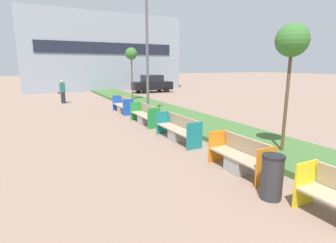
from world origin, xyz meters
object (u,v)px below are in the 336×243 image
Objects in this scene: bench_green_frame at (145,116)px; sapling_tree_far at (131,55)px; pedestrian_walking at (63,91)px; street_lamp_post at (147,39)px; bench_orange_frame at (240,159)px; parked_car_distant at (152,84)px; litter_bin at (272,177)px; sapling_tree_near at (292,43)px; bench_teal_frame at (178,131)px; bench_blue_frame at (123,107)px.

sapling_tree_far is (2.07, 7.70, 3.25)m from bench_green_frame.
street_lamp_post is at bearing -67.94° from pedestrian_walking.
parked_car_distant is at bearing 72.46° from bench_orange_frame.
street_lamp_post is at bearing 83.67° from litter_bin.
bench_orange_frame is 0.45× the size of sapling_tree_far.
bench_teal_frame is at bearing 124.46° from sapling_tree_near.
pedestrian_walking is (-2.83, 9.56, 0.53)m from bench_green_frame.
bench_green_frame is 0.55× the size of parked_car_distant.
parked_car_distant is at bearing 58.28° from bench_blue_frame.
bench_orange_frame is at bearing -90.02° from bench_blue_frame.
bench_teal_frame is 2.51× the size of litter_bin.
bench_green_frame is 0.58× the size of sapling_tree_near.
sapling_tree_near is at bearing -55.54° from bench_teal_frame.
parked_car_distant reaches higher than bench_teal_frame.
bench_orange_frame is 1.93× the size of litter_bin.
bench_blue_frame is 10.58m from sapling_tree_near.
bench_teal_frame is 0.57× the size of parked_car_distant.
sapling_tree_near is 21.28m from parked_car_distant.
street_lamp_post reaches higher than litter_bin.
pedestrian_walking is at bearing 99.86° from bench_orange_frame.
pedestrian_walking reaches higher than bench_orange_frame.
bench_orange_frame is at bearing -170.04° from sapling_tree_near.
parked_car_distant is at bearing 77.55° from sapling_tree_near.
litter_bin is at bearing -92.90° from bench_green_frame.
bench_orange_frame is 3.39m from bench_teal_frame.
bench_teal_frame is 1.12× the size of bench_blue_frame.
sapling_tree_near is (1.47, -7.41, -0.69)m from street_lamp_post.
litter_bin is 23.51m from parked_car_distant.
litter_bin is at bearing -94.90° from bench_teal_frame.
parked_car_distant is (6.02, 13.22, -3.24)m from street_lamp_post.
pedestrian_walking is (-4.91, 15.90, -2.56)m from sapling_tree_near.
parked_car_distant is at bearing 65.51° from street_lamp_post.
bench_orange_frame is 22.02m from parked_car_distant.
sapling_tree_far is 5.91m from pedestrian_walking.
sapling_tree_far is 8.45m from parked_car_distant.
sapling_tree_far is (2.49, 15.84, 3.13)m from litter_bin.
litter_bin is (-0.41, -1.43, 0.13)m from bench_orange_frame.
pedestrian_walking is at bearing 97.79° from litter_bin.
litter_bin is 16.34m from sapling_tree_far.
parked_car_distant reaches higher than litter_bin.
street_lamp_post reaches higher than bench_teal_frame.
sapling_tree_near is at bearing 9.96° from bench_orange_frame.
street_lamp_post is at bearing -111.92° from parked_car_distant.
sapling_tree_far reaches higher than bench_teal_frame.
bench_teal_frame is at bearing -77.59° from pedestrian_walking.
bench_orange_frame is 0.44× the size of parked_car_distant.
bench_orange_frame is at bearing 74.14° from litter_bin.
sapling_tree_far is (1.47, 6.64, -0.54)m from street_lamp_post.
bench_teal_frame is 4.83m from litter_bin.
bench_orange_frame is 0.80× the size of bench_green_frame.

